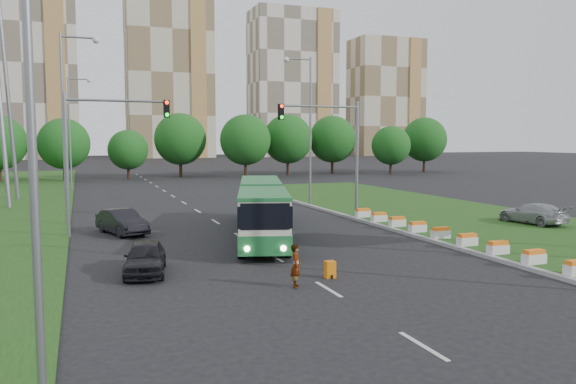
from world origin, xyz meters
name	(u,v)px	position (x,y,z in m)	size (l,w,h in m)	color
ground	(333,252)	(0.00, 0.00, 0.00)	(360.00, 360.00, 0.00)	black
grass_median	(454,217)	(13.00, 8.00, 0.07)	(14.00, 60.00, 0.15)	#1B3E11
median_kerb	(366,222)	(6.05, 8.00, 0.09)	(0.30, 60.00, 0.18)	gray
lane_markings	(193,208)	(-3.00, 20.00, 0.00)	(0.20, 100.00, 0.01)	#B7B8B0
flower_planters	(441,233)	(6.70, 0.80, 0.45)	(1.10, 18.10, 0.60)	silver
traffic_mast_median	(335,141)	(4.78, 10.00, 5.35)	(5.76, 0.32, 8.00)	slate
traffic_mast_left	(97,141)	(-10.38, 9.00, 5.35)	(5.76, 0.32, 8.00)	slate
street_lamps	(222,130)	(-3.00, 10.00, 6.00)	(36.00, 60.00, 12.00)	slate
tree_line	(236,146)	(10.00, 55.00, 4.50)	(120.00, 8.00, 9.00)	#124412
apartment_tower_cwest	(24,65)	(-25.00, 150.00, 26.00)	(28.00, 15.00, 52.00)	beige
apartment_tower_ceast	(169,75)	(15.00, 150.00, 25.00)	(25.00, 15.00, 50.00)	#C0B69A
apartment_tower_east	(292,84)	(55.00, 150.00, 23.50)	(27.00, 15.00, 47.00)	beige
midrise_east	(386,98)	(90.00, 150.00, 20.00)	(24.00, 14.00, 40.00)	#C0B69A
articulated_bus	(258,208)	(-1.90, 6.06, 1.55)	(2.40, 15.38, 2.53)	beige
car_left_near	(145,257)	(-8.96, -1.24, 0.67)	(1.58, 3.92, 1.34)	black
car_left_far	(122,222)	(-9.15, 9.08, 0.71)	(1.50, 4.31, 1.42)	black
car_median	(533,213)	(15.37, 3.30, 0.80)	(1.82, 4.48, 1.30)	#989AA0
pedestrian	(296,266)	(-3.99, -5.31, 0.80)	(0.58, 0.38, 1.60)	gray
shopping_trolley	(330,270)	(-2.23, -4.47, 0.33)	(0.39, 0.41, 0.67)	orange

